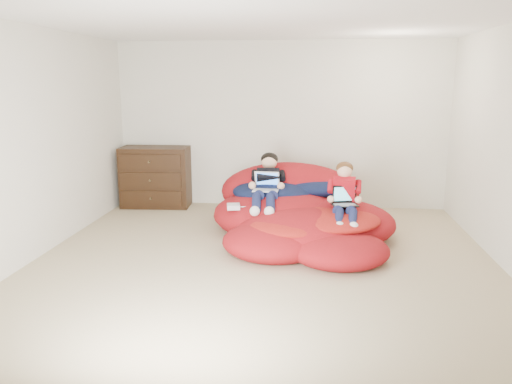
% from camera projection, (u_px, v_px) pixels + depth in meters
% --- Properties ---
extents(room_shell, '(5.10, 5.10, 2.77)m').
position_uv_depth(room_shell, '(264.00, 241.00, 5.38)').
color(room_shell, tan).
rests_on(room_shell, ground).
extents(dresser, '(1.06, 0.61, 0.93)m').
position_uv_depth(dresser, '(156.00, 177.00, 7.70)').
color(dresser, black).
rests_on(dresser, ground).
extents(beanbag_pile, '(2.31, 2.46, 0.91)m').
position_uv_depth(beanbag_pile, '(299.00, 216.00, 6.26)').
color(beanbag_pile, '#AA1319').
rests_on(beanbag_pile, ground).
extents(cream_pillow, '(0.40, 0.26, 0.26)m').
position_uv_depth(cream_pillow, '(259.00, 174.00, 7.10)').
color(cream_pillow, beige).
rests_on(cream_pillow, beanbag_pile).
extents(older_boy, '(0.33, 1.15, 0.62)m').
position_uv_depth(older_boy, '(267.00, 182.00, 6.42)').
color(older_boy, black).
rests_on(older_boy, beanbag_pile).
extents(younger_boy, '(0.30, 0.84, 0.66)m').
position_uv_depth(younger_boy, '(345.00, 194.00, 5.84)').
color(younger_boy, red).
rests_on(younger_boy, beanbag_pile).
extents(laptop_white, '(0.33, 0.32, 0.22)m').
position_uv_depth(laptop_white, '(266.00, 185.00, 6.32)').
color(laptop_white, silver).
rests_on(laptop_white, older_boy).
extents(laptop_black, '(0.33, 0.29, 0.22)m').
position_uv_depth(laptop_black, '(345.00, 200.00, 5.84)').
color(laptop_black, black).
rests_on(laptop_black, younger_boy).
extents(power_adapter, '(0.18, 0.18, 0.06)m').
position_uv_depth(power_adapter, '(233.00, 207.00, 6.06)').
color(power_adapter, silver).
rests_on(power_adapter, beanbag_pile).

